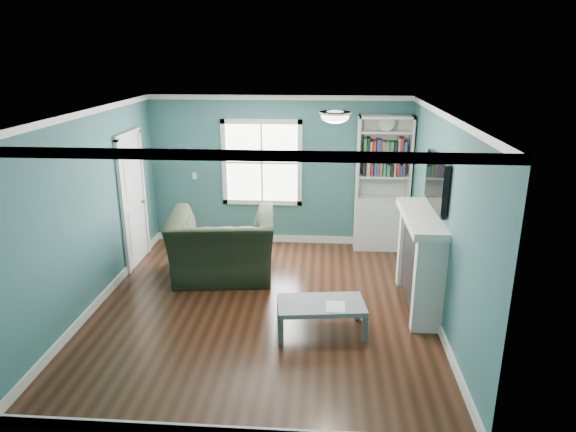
{
  "coord_description": "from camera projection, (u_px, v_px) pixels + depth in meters",
  "views": [
    {
      "loc": [
        0.78,
        -6.2,
        3.3
      ],
      "look_at": [
        0.31,
        0.4,
        1.17
      ],
      "focal_mm": 32.0,
      "sensor_mm": 36.0,
      "label": 1
    }
  ],
  "objects": [
    {
      "name": "bookshelf",
      "position": [
        382.0,
        197.0,
        8.73
      ],
      "size": [
        0.9,
        0.35,
        2.31
      ],
      "color": "silver",
      "rests_on": "ground"
    },
    {
      "name": "room_walls",
      "position": [
        261.0,
        194.0,
        6.46
      ],
      "size": [
        5.0,
        5.0,
        5.0
      ],
      "color": "#375F67",
      "rests_on": "ground"
    },
    {
      "name": "recliner",
      "position": [
        222.0,
        236.0,
        7.67
      ],
      "size": [
        1.63,
        1.16,
        1.33
      ],
      "primitive_type": "imported",
      "rotation": [
        0.0,
        0.0,
        -3.03
      ],
      "color": "black",
      "rests_on": "ground"
    },
    {
      "name": "tv",
      "position": [
        437.0,
        182.0,
        6.46
      ],
      "size": [
        0.06,
        1.1,
        0.65
      ],
      "primitive_type": "cube",
      "color": "black",
      "rests_on": "fireplace"
    },
    {
      "name": "floor",
      "position": [
        263.0,
        306.0,
        6.95
      ],
      "size": [
        5.0,
        5.0,
        0.0
      ],
      "primitive_type": "plane",
      "color": "black",
      "rests_on": "ground"
    },
    {
      "name": "coffee_table",
      "position": [
        321.0,
        306.0,
        6.24
      ],
      "size": [
        1.12,
        0.7,
        0.38
      ],
      "rotation": [
        0.0,
        0.0,
        0.13
      ],
      "color": "#4B555B",
      "rests_on": "ground"
    },
    {
      "name": "window",
      "position": [
        262.0,
        163.0,
        8.88
      ],
      "size": [
        1.4,
        0.06,
        1.5
      ],
      "color": "white",
      "rests_on": "room_walls"
    },
    {
      "name": "fireplace",
      "position": [
        420.0,
        262.0,
        6.8
      ],
      "size": [
        0.44,
        1.58,
        1.3
      ],
      "color": "black",
      "rests_on": "ground"
    },
    {
      "name": "paper_sheet",
      "position": [
        335.0,
        307.0,
        6.13
      ],
      "size": [
        0.22,
        0.29,
        0.0
      ],
      "primitive_type": "cube",
      "rotation": [
        0.0,
        0.0,
        0.0
      ],
      "color": "white",
      "rests_on": "coffee_table"
    },
    {
      "name": "trim",
      "position": [
        262.0,
        220.0,
        6.57
      ],
      "size": [
        4.5,
        5.0,
        2.6
      ],
      "color": "white",
      "rests_on": "ground"
    },
    {
      "name": "ceiling_fixture",
      "position": [
        335.0,
        116.0,
        6.2
      ],
      "size": [
        0.38,
        0.38,
        0.15
      ],
      "color": "white",
      "rests_on": "room_walls"
    },
    {
      "name": "light_switch",
      "position": [
        195.0,
        176.0,
        9.04
      ],
      "size": [
        0.08,
        0.01,
        0.12
      ],
      "primitive_type": "cube",
      "color": "white",
      "rests_on": "room_walls"
    },
    {
      "name": "door",
      "position": [
        133.0,
        199.0,
        8.1
      ],
      "size": [
        0.12,
        0.98,
        2.17
      ],
      "color": "silver",
      "rests_on": "ground"
    }
  ]
}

